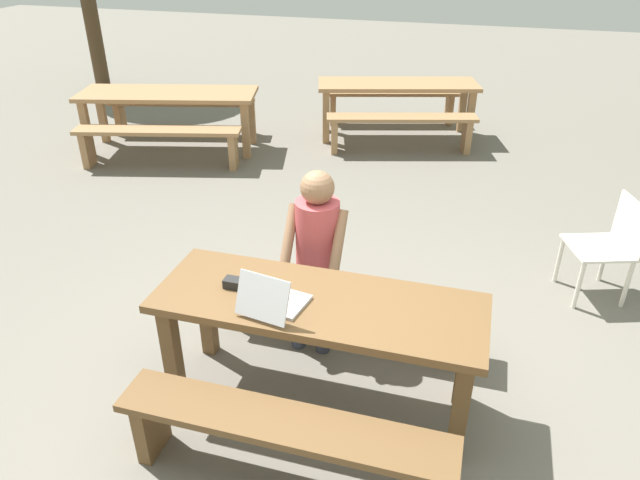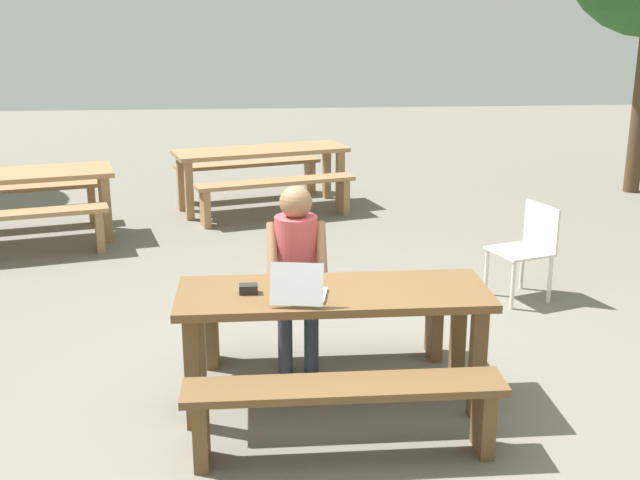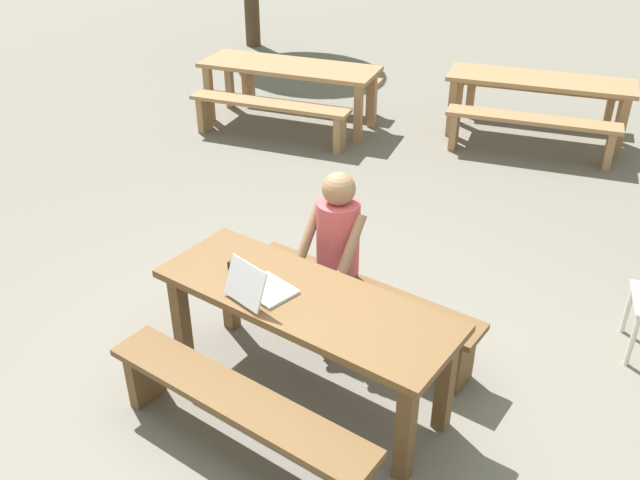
{
  "view_description": "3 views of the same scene",
  "coord_description": "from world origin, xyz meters",
  "px_view_note": "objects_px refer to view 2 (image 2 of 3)",
  "views": [
    {
      "loc": [
        0.77,
        -2.65,
        2.7
      ],
      "look_at": [
        -0.06,
        0.25,
        1.01
      ],
      "focal_mm": 32.83,
      "sensor_mm": 36.0,
      "label": 1
    },
    {
      "loc": [
        -0.46,
        -4.6,
        2.45
      ],
      "look_at": [
        -0.06,
        0.25,
        1.01
      ],
      "focal_mm": 44.93,
      "sensor_mm": 36.0,
      "label": 2
    },
    {
      "loc": [
        2.03,
        -2.67,
        3.13
      ],
      "look_at": [
        -0.06,
        0.25,
        1.01
      ],
      "focal_mm": 38.16,
      "sensor_mm": 36.0,
      "label": 3
    }
  ],
  "objects_px": {
    "person_seated": "(297,262)",
    "picnic_table_mid": "(4,183)",
    "picnic_table_front": "(333,309)",
    "small_pouch": "(249,289)",
    "laptop": "(299,290)",
    "plastic_chair": "(527,248)",
    "picnic_table_rear": "(261,158)"
  },
  "relations": [
    {
      "from": "small_pouch",
      "to": "picnic_table_front",
      "type": "bearing_deg",
      "value": 1.21
    },
    {
      "from": "laptop",
      "to": "plastic_chair",
      "type": "height_order",
      "value": "laptop"
    },
    {
      "from": "picnic_table_front",
      "to": "person_seated",
      "type": "bearing_deg",
      "value": 107.72
    },
    {
      "from": "person_seated",
      "to": "plastic_chair",
      "type": "relative_size",
      "value": 1.56
    },
    {
      "from": "laptop",
      "to": "picnic_table_rear",
      "type": "bearing_deg",
      "value": -78.15
    },
    {
      "from": "small_pouch",
      "to": "picnic_table_mid",
      "type": "xyz_separation_m",
      "value": [
        -2.56,
        3.83,
        -0.14
      ]
    },
    {
      "from": "plastic_chair",
      "to": "laptop",
      "type": "bearing_deg",
      "value": -65.55
    },
    {
      "from": "picnic_table_front",
      "to": "picnic_table_mid",
      "type": "distance_m",
      "value": 4.91
    },
    {
      "from": "plastic_chair",
      "to": "picnic_table_rear",
      "type": "relative_size",
      "value": 0.37
    },
    {
      "from": "picnic_table_front",
      "to": "plastic_chair",
      "type": "distance_m",
      "value": 2.56
    },
    {
      "from": "laptop",
      "to": "picnic_table_mid",
      "type": "bearing_deg",
      "value": -44.24
    },
    {
      "from": "person_seated",
      "to": "picnic_table_rear",
      "type": "xyz_separation_m",
      "value": [
        -0.2,
        4.51,
        -0.12
      ]
    },
    {
      "from": "small_pouch",
      "to": "plastic_chair",
      "type": "bearing_deg",
      "value": 37.03
    },
    {
      "from": "small_pouch",
      "to": "picnic_table_mid",
      "type": "bearing_deg",
      "value": 123.78
    },
    {
      "from": "picnic_table_rear",
      "to": "picnic_table_mid",
      "type": "bearing_deg",
      "value": -170.1
    },
    {
      "from": "laptop",
      "to": "picnic_table_mid",
      "type": "distance_m",
      "value": 4.9
    },
    {
      "from": "picnic_table_mid",
      "to": "small_pouch",
      "type": "bearing_deg",
      "value": -70.48
    },
    {
      "from": "person_seated",
      "to": "picnic_table_front",
      "type": "bearing_deg",
      "value": -72.28
    },
    {
      "from": "picnic_table_mid",
      "to": "picnic_table_rear",
      "type": "distance_m",
      "value": 2.99
    },
    {
      "from": "laptop",
      "to": "person_seated",
      "type": "distance_m",
      "value": 0.77
    },
    {
      "from": "small_pouch",
      "to": "picnic_table_rear",
      "type": "distance_m",
      "value": 5.13
    },
    {
      "from": "person_seated",
      "to": "picnic_table_mid",
      "type": "height_order",
      "value": "person_seated"
    },
    {
      "from": "picnic_table_rear",
      "to": "person_seated",
      "type": "bearing_deg",
      "value": -103.38
    },
    {
      "from": "picnic_table_front",
      "to": "picnic_table_mid",
      "type": "height_order",
      "value": "picnic_table_front"
    },
    {
      "from": "picnic_table_front",
      "to": "laptop",
      "type": "distance_m",
      "value": 0.33
    },
    {
      "from": "picnic_table_mid",
      "to": "picnic_table_front",
      "type": "bearing_deg",
      "value": -65.35
    },
    {
      "from": "picnic_table_front",
      "to": "small_pouch",
      "type": "distance_m",
      "value": 0.54
    },
    {
      "from": "picnic_table_mid",
      "to": "plastic_chair",
      "type": "bearing_deg",
      "value": -36.9
    },
    {
      "from": "plastic_chair",
      "to": "picnic_table_mid",
      "type": "height_order",
      "value": "plastic_chair"
    },
    {
      "from": "person_seated",
      "to": "plastic_chair",
      "type": "bearing_deg",
      "value": 29.66
    },
    {
      "from": "picnic_table_mid",
      "to": "person_seated",
      "type": "bearing_deg",
      "value": -62.28
    },
    {
      "from": "person_seated",
      "to": "picnic_table_mid",
      "type": "xyz_separation_m",
      "value": [
        -2.89,
        3.21,
        -0.1
      ]
    }
  ]
}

